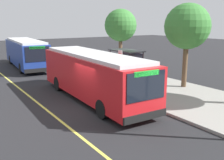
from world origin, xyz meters
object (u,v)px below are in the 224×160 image
at_px(transit_bus_main, 93,74).
at_px(waiting_bench, 125,74).
at_px(pedestrian_commuter, 137,78).
at_px(transit_bus_second, 26,52).
at_px(route_sign_post, 120,65).

height_order(transit_bus_main, waiting_bench, transit_bus_main).
bearing_deg(transit_bus_main, pedestrian_commuter, 78.99).
relative_size(transit_bus_main, waiting_bench, 6.69).
bearing_deg(transit_bus_second, waiting_bench, 22.32).
xyz_separation_m(transit_bus_main, transit_bus_second, (-14.23, -0.10, 0.00)).
bearing_deg(waiting_bench, route_sign_post, -42.76).
relative_size(transit_bus_main, pedestrian_commuter, 6.34).
height_order(transit_bus_main, pedestrian_commuter, transit_bus_main).
relative_size(transit_bus_second, route_sign_post, 3.87).
distance_m(waiting_bench, pedestrian_commuter, 3.72).
xyz_separation_m(waiting_bench, pedestrian_commuter, (3.37, -1.52, 0.48)).
bearing_deg(transit_bus_second, pedestrian_commuter, 12.14).
xyz_separation_m(transit_bus_second, route_sign_post, (13.84, 2.51, 0.34)).
height_order(transit_bus_second, waiting_bench, transit_bus_second).
bearing_deg(route_sign_post, waiting_bench, 137.24).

